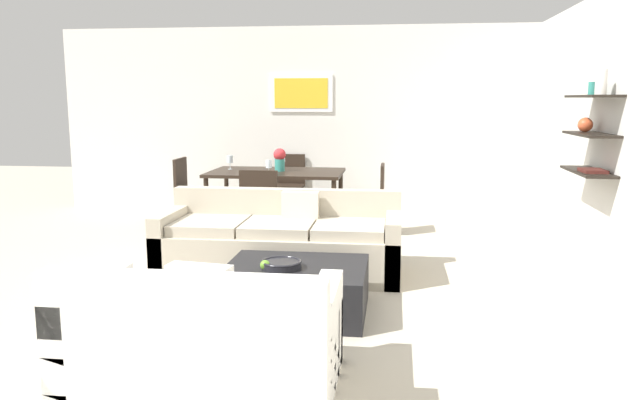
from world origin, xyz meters
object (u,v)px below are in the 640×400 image
Objects in this scene: dining_chair_left_far at (189,186)px; wine_glass_head at (283,160)px; loveseat_white at (204,339)px; dining_chair_head at (289,181)px; sofa_beige at (281,244)px; wine_glass_foot at (269,164)px; coffee_table at (296,289)px; dining_table at (276,176)px; dining_chair_right_near at (373,194)px; decorative_bowl at (281,264)px; centerpiece_vase at (280,159)px; wine_glass_left_far at (230,159)px; apple_on_coffee_table at (265,265)px; dining_chair_foot at (261,201)px.

dining_chair_left_far is 1.33m from wine_glass_head.
loveseat_white is 1.76× the size of dining_chair_head.
wine_glass_foot is at bearing 105.54° from sofa_beige.
coffee_table is 5.77× the size of wine_glass_foot.
dining_table is 0.94m from dining_chair_head.
dining_table is at bearing 90.00° from wine_glass_foot.
wine_glass_head is at bearing 151.35° from dining_chair_right_near.
loveseat_white is at bearing -100.43° from decorative_bowl.
dining_chair_right_near is 1.31m from centerpiece_vase.
wine_glass_foot reaches higher than wine_glass_left_far.
dining_table is at bearing -170.22° from centerpiece_vase.
centerpiece_vase reaches higher than loveseat_white.
coffee_table is at bearing -77.93° from wine_glass_head.
apple_on_coffee_table is (0.11, 1.18, 0.13)m from loveseat_white.
decorative_bowl is 2.91m from wine_glass_foot.
wine_glass_head is (-0.00, -0.47, 0.35)m from dining_chair_head.
dining_chair_right_near is 4.59× the size of wine_glass_foot.
centerpiece_vase is at bearing 168.82° from dining_chair_right_near.
coffee_table is at bearing -99.47° from dining_chair_right_near.
dining_chair_foot is 2.96× the size of centerpiece_vase.
wine_glass_left_far reaches higher than coffee_table.
dining_chair_right_near is 6.00× the size of wine_glass_head.
loveseat_white is 5.03m from dining_chair_left_far.
centerpiece_vase is (-0.73, 3.18, 0.72)m from coffee_table.
dining_chair_right_near is (1.27, -0.23, -0.18)m from dining_table.
wine_glass_left_far is (-1.33, 3.38, 0.47)m from decorative_bowl.
dining_chair_left_far is 1.49m from wine_glass_foot.
sofa_beige is at bearing -81.47° from dining_chair_head.
wine_glass_foot is at bearing 103.66° from decorative_bowl.
wine_glass_foot is (-0.00, 0.47, 0.38)m from dining_chair_foot.
dining_chair_head is 2.96× the size of centerpiece_vase.
dining_chair_left_far reaches higher than sofa_beige.
dining_chair_left_far is (-1.94, 3.48, 0.09)m from decorative_bowl.
decorative_bowl is 2.14× the size of wine_glass_head.
coffee_table is 3.72× the size of centerpiece_vase.
wine_glass_head reaches higher than apple_on_coffee_table.
wine_glass_foot is at bearing -42.13° from wine_glass_left_far.
wine_glass_left_far is at bearing -153.03° from wine_glass_head.
dining_table is 0.23m from centerpiece_vase.
wine_glass_foot reaches higher than dining_chair_foot.
loveseat_white is 4.56m from centerpiece_vase.
sofa_beige is 1.15m from coffee_table.
dining_chair_foot is at bearing -151.35° from dining_chair_right_near.
wine_glass_left_far reaches higher than decorative_bowl.
dining_chair_head is (0.00, 1.85, 0.00)m from dining_chair_foot.
dining_chair_left_far is 1.00× the size of dining_chair_right_near.
decorative_bowl is 1.06× the size of centerpiece_vase.
loveseat_white reaches higher than apple_on_coffee_table.
dining_chair_left_far is (-1.27, 1.16, 0.00)m from dining_chair_foot.
decorative_bowl is at bearing -78.21° from dining_table.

